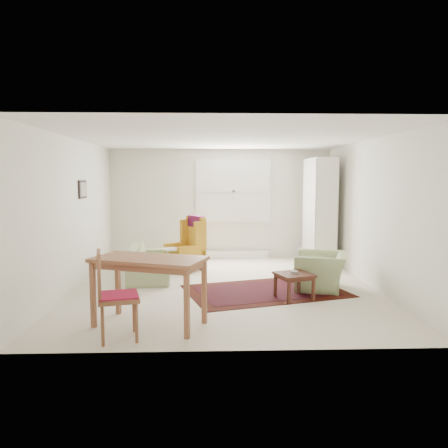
{
  "coord_description": "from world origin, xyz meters",
  "views": [
    {
      "loc": [
        -0.27,
        -7.26,
        1.84
      ],
      "look_at": [
        0.0,
        0.3,
        1.05
      ],
      "focal_mm": 35.0,
      "sensor_mm": 36.0,
      "label": 1
    }
  ],
  "objects_px": {
    "sofa": "(149,256)",
    "desk": "(149,292)",
    "stool": "(172,260)",
    "armchair": "(321,267)",
    "wingback_chair": "(184,243)",
    "desk_chair": "(118,295)",
    "cabinet": "(320,212)",
    "coffee_table": "(294,286)"
  },
  "relations": [
    {
      "from": "sofa",
      "to": "cabinet",
      "type": "distance_m",
      "value": 3.71
    },
    {
      "from": "coffee_table",
      "to": "desk_chair",
      "type": "bearing_deg",
      "value": -146.16
    },
    {
      "from": "wingback_chair",
      "to": "sofa",
      "type": "bearing_deg",
      "value": -82.25
    },
    {
      "from": "cabinet",
      "to": "desk_chair",
      "type": "height_order",
      "value": "cabinet"
    },
    {
      "from": "armchair",
      "to": "stool",
      "type": "distance_m",
      "value": 2.96
    },
    {
      "from": "stool",
      "to": "cabinet",
      "type": "height_order",
      "value": "cabinet"
    },
    {
      "from": "armchair",
      "to": "coffee_table",
      "type": "height_order",
      "value": "armchair"
    },
    {
      "from": "armchair",
      "to": "sofa",
      "type": "bearing_deg",
      "value": -93.01
    },
    {
      "from": "sofa",
      "to": "wingback_chair",
      "type": "height_order",
      "value": "wingback_chair"
    },
    {
      "from": "wingback_chair",
      "to": "cabinet",
      "type": "relative_size",
      "value": 0.48
    },
    {
      "from": "sofa",
      "to": "cabinet",
      "type": "xyz_separation_m",
      "value": [
        3.49,
        1.01,
        0.75
      ]
    },
    {
      "from": "armchair",
      "to": "desk_chair",
      "type": "relative_size",
      "value": 0.9
    },
    {
      "from": "stool",
      "to": "cabinet",
      "type": "xyz_separation_m",
      "value": [
        3.1,
        0.65,
        0.89
      ]
    },
    {
      "from": "wingback_chair",
      "to": "coffee_table",
      "type": "distance_m",
      "value": 2.88
    },
    {
      "from": "stool",
      "to": "wingback_chair",
      "type": "bearing_deg",
      "value": 37.82
    },
    {
      "from": "armchair",
      "to": "stool",
      "type": "height_order",
      "value": "armchair"
    },
    {
      "from": "sofa",
      "to": "desk_chair",
      "type": "relative_size",
      "value": 1.82
    },
    {
      "from": "wingback_chair",
      "to": "desk",
      "type": "relative_size",
      "value": 0.8
    },
    {
      "from": "desk",
      "to": "cabinet",
      "type": "bearing_deg",
      "value": 50.64
    },
    {
      "from": "sofa",
      "to": "desk",
      "type": "height_order",
      "value": "desk"
    },
    {
      "from": "sofa",
      "to": "wingback_chair",
      "type": "bearing_deg",
      "value": -55.03
    },
    {
      "from": "sofa",
      "to": "stool",
      "type": "relative_size",
      "value": 3.94
    },
    {
      "from": "wingback_chair",
      "to": "desk_chair",
      "type": "bearing_deg",
      "value": -41.27
    },
    {
      "from": "desk_chair",
      "to": "sofa",
      "type": "bearing_deg",
      "value": -12.27
    },
    {
      "from": "armchair",
      "to": "desk_chair",
      "type": "bearing_deg",
      "value": -36.59
    },
    {
      "from": "sofa",
      "to": "cabinet",
      "type": "bearing_deg",
      "value": -79.86
    },
    {
      "from": "coffee_table",
      "to": "desk_chair",
      "type": "relative_size",
      "value": 0.48
    },
    {
      "from": "armchair",
      "to": "coffee_table",
      "type": "xyz_separation_m",
      "value": [
        -0.57,
        -0.64,
        -0.16
      ]
    },
    {
      "from": "coffee_table",
      "to": "cabinet",
      "type": "bearing_deg",
      "value": 68.34
    },
    {
      "from": "coffee_table",
      "to": "sofa",
      "type": "bearing_deg",
      "value": 145.24
    },
    {
      "from": "wingback_chair",
      "to": "desk",
      "type": "distance_m",
      "value": 3.35
    },
    {
      "from": "cabinet",
      "to": "desk_chair",
      "type": "bearing_deg",
      "value": -132.56
    },
    {
      "from": "armchair",
      "to": "desk",
      "type": "height_order",
      "value": "desk"
    },
    {
      "from": "armchair",
      "to": "desk",
      "type": "xyz_separation_m",
      "value": [
        -2.61,
        -1.74,
        0.07
      ]
    },
    {
      "from": "stool",
      "to": "desk",
      "type": "xyz_separation_m",
      "value": [
        -0.01,
        -3.15,
        0.19
      ]
    },
    {
      "from": "stool",
      "to": "armchair",
      "type": "bearing_deg",
      "value": -28.36
    },
    {
      "from": "desk",
      "to": "desk_chair",
      "type": "relative_size",
      "value": 1.32
    },
    {
      "from": "sofa",
      "to": "stool",
      "type": "xyz_separation_m",
      "value": [
        0.39,
        0.36,
        -0.14
      ]
    },
    {
      "from": "armchair",
      "to": "desk_chair",
      "type": "distance_m",
      "value": 3.65
    },
    {
      "from": "desk_chair",
      "to": "wingback_chair",
      "type": "bearing_deg",
      "value": -22.02
    },
    {
      "from": "cabinet",
      "to": "coffee_table",
      "type": "bearing_deg",
      "value": -115.58
    },
    {
      "from": "sofa",
      "to": "armchair",
      "type": "relative_size",
      "value": 2.03
    }
  ]
}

